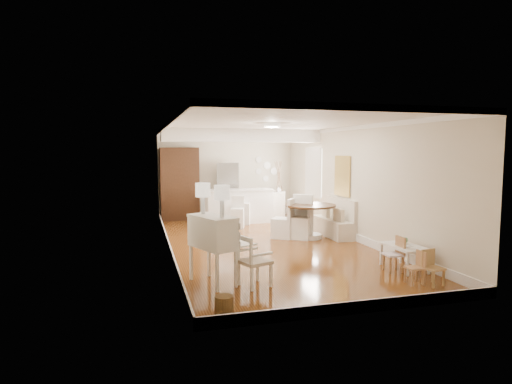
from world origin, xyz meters
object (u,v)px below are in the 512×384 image
dining_table (310,221)px  fridge (238,190)px  breakfast_counter (239,206)px  wicker_basket (224,305)px  bar_stool_right (243,207)px  kids_chair_a (415,267)px  sideboard (279,205)px  kids_table (404,257)px  secretary_bureau (213,250)px  kids_chair_b (393,254)px  bar_stool_left (237,212)px  slip_chair_near (301,217)px  slip_chair_far (283,218)px  gustavian_armchair (255,261)px  pantry_cabinet (179,184)px  kids_chair_c (433,268)px

dining_table → fridge: (-0.98, 3.82, 0.47)m
breakfast_counter → fridge: (0.20, 1.05, 0.39)m
wicker_basket → bar_stool_right: size_ratio=0.25×
kids_chair_a → bar_stool_right: bar_stool_right is taller
kids_chair_a → sideboard: bearing=-177.4°
kids_table → fridge: size_ratio=0.50×
secretary_bureau → kids_chair_b: (3.29, -0.16, -0.24)m
dining_table → bar_stool_left: bearing=127.4°
kids_chair_b → slip_chair_near: (-0.55, 3.22, 0.22)m
breakfast_counter → kids_table: bearing=-73.2°
dining_table → slip_chair_far: (-0.65, 0.24, 0.07)m
slip_chair_far → dining_table: bearing=104.2°
kids_table → bar_stool_right: bar_stool_right is taller
kids_chair_b → breakfast_counter: 6.11m
slip_chair_near → gustavian_armchair: bearing=-86.1°
secretary_bureau → slip_chair_near: 4.11m
wicker_basket → kids_chair_b: (3.37, 1.22, 0.20)m
kids_table → bar_stool_right: 5.83m
wicker_basket → slip_chair_far: slip_chair_far is taller
kids_table → pantry_cabinet: size_ratio=0.39×
wicker_basket → kids_table: kids_table is taller
gustavian_armchair → wicker_basket: gustavian_armchair is taller
gustavian_armchair → kids_chair_a: size_ratio=1.51×
dining_table → pantry_cabinet: size_ratio=0.55×
kids_chair_a → bar_stool_left: 6.02m
secretary_bureau → bar_stool_right: (1.85, 5.47, -0.06)m
slip_chair_near → breakfast_counter: size_ratio=0.53×
kids_chair_c → kids_chair_a: bearing=140.8°
kids_chair_b → kids_chair_c: size_ratio=1.11×
secretary_bureau → sideboard: bearing=39.4°
kids_chair_c → kids_chair_b: bearing=91.6°
slip_chair_near → dining_table: bearing=21.0°
kids_chair_b → wicker_basket: bearing=-66.5°
kids_chair_a → kids_chair_b: size_ratio=0.86×
secretary_bureau → dining_table: bearing=22.0°
bar_stool_left → sideboard: bar_stool_left is taller
slip_chair_far → kids_table: bearing=55.0°
dining_table → slip_chair_near: 0.27m
secretary_bureau → kids_chair_a: 3.35m
breakfast_counter → pantry_cabinet: pantry_cabinet is taller
breakfast_counter → sideboard: 1.47m
wicker_basket → breakfast_counter: (1.88, 7.14, 0.39)m
breakfast_counter → sideboard: bearing=16.5°
wicker_basket → dining_table: (3.06, 4.38, 0.30)m
kids_chair_a → wicker_basket: bearing=-79.2°
wicker_basket → kids_chair_c: size_ratio=0.44×
secretary_bureau → gustavian_armchair: bearing=-48.7°
kids_table → slip_chair_far: size_ratio=0.90×
dining_table → bar_stool_left: 2.37m
kids_chair_c → slip_chair_far: slip_chair_far is taller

